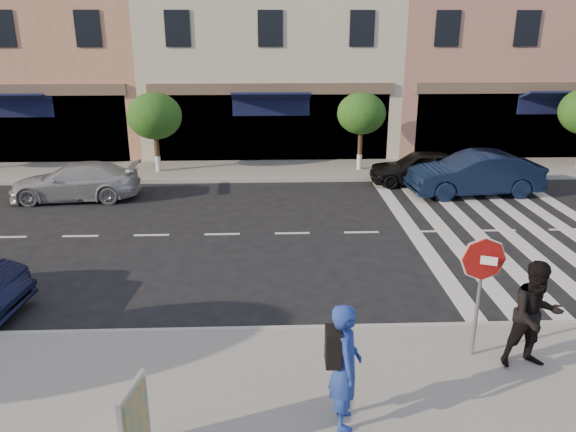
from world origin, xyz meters
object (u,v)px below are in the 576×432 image
at_px(walker, 535,315).
at_px(car_far_right, 475,174).
at_px(car_far_left, 75,182).
at_px(car_far_mid, 421,168).
at_px(poster_board, 135,425).
at_px(photographer, 345,366).
at_px(stop_sign, 482,270).

xyz_separation_m(walker, car_far_right, (2.77, 10.51, -0.35)).
bearing_deg(car_far_left, car_far_mid, 93.67).
bearing_deg(walker, poster_board, -166.02).
distance_m(poster_board, car_far_left, 13.37).
height_order(walker, car_far_left, walker).
xyz_separation_m(photographer, car_far_mid, (4.62, 13.25, -0.47)).
bearing_deg(walker, photographer, -162.29).
distance_m(photographer, walker, 3.61).
distance_m(photographer, car_far_right, 13.33).
distance_m(photographer, poster_board, 2.94).
bearing_deg(car_far_right, poster_board, -40.35).
height_order(stop_sign, car_far_mid, stop_sign).
bearing_deg(car_far_left, photographer, 29.67).
relative_size(poster_board, car_far_right, 0.26).
height_order(photographer, poster_board, photographer).
xyz_separation_m(stop_sign, car_far_right, (3.62, 10.17, -1.04)).
bearing_deg(photographer, car_far_mid, -17.42).
height_order(car_far_left, car_far_right, car_far_right).
xyz_separation_m(stop_sign, poster_board, (-5.34, -2.33, -1.06)).
relative_size(stop_sign, photographer, 1.16).
distance_m(walker, poster_board, 6.51).
bearing_deg(car_far_mid, car_far_right, 48.56).
xyz_separation_m(poster_board, car_far_right, (8.96, 12.50, 0.02)).
relative_size(car_far_mid, car_far_right, 0.82).
relative_size(car_far_left, car_far_mid, 1.14).
relative_size(poster_board, car_far_left, 0.28).
bearing_deg(poster_board, photographer, 25.00).
relative_size(photographer, car_far_mid, 0.51).
relative_size(walker, car_far_right, 0.42).
bearing_deg(walker, stop_sign, 154.12).
height_order(walker, car_far_right, walker).
height_order(photographer, car_far_mid, photographer).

